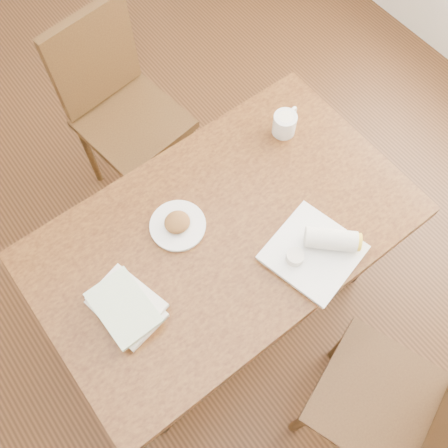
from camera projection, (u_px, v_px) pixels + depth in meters
ground at (224, 298)px, 2.38m from camera, size 4.00×5.00×0.01m
room_walls at (224, 25)px, 0.91m from camera, size 4.02×5.02×2.80m
table at (224, 240)px, 1.78m from camera, size 1.31×0.79×0.75m
chair_near at (410, 412)px, 1.64m from camera, size 0.54×0.54×0.95m
chair_far at (118, 102)px, 2.20m from camera, size 0.47×0.47×0.95m
plate_scone at (178, 224)px, 1.69m from camera, size 0.19×0.19×0.06m
coffee_mug at (285, 123)px, 1.84m from camera, size 0.13×0.09×0.09m
plate_burrito at (319, 249)px, 1.64m from camera, size 0.33×0.33×0.09m
book_stack at (126, 306)px, 1.55m from camera, size 0.21×0.26×0.06m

